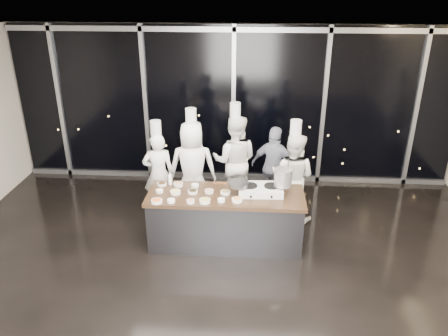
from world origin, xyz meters
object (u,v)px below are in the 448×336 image
(chef_far_left, at_px, (159,173))
(guest, at_px, (274,167))
(stove, at_px, (261,190))
(stock_pot, at_px, (283,177))
(chef_right, at_px, (292,176))
(chef_center, at_px, (235,160))
(demo_counter, at_px, (226,219))
(frying_pan, at_px, (238,184))
(chef_left, at_px, (193,167))

(chef_far_left, bearing_deg, guest, -179.20)
(stove, distance_m, guest, 1.35)
(stock_pot, distance_m, chef_right, 0.92)
(chef_center, bearing_deg, chef_far_left, 21.24)
(demo_counter, bearing_deg, chef_right, 39.10)
(chef_far_left, xyz_separation_m, chef_center, (1.35, 0.43, 0.10))
(stove, relative_size, guest, 0.45)
(chef_far_left, height_order, guest, chef_far_left)
(stove, height_order, frying_pan, frying_pan)
(frying_pan, distance_m, chef_far_left, 1.75)
(frying_pan, bearing_deg, stock_pot, 1.48)
(demo_counter, bearing_deg, chef_far_left, 142.84)
(demo_counter, height_order, stove, stove)
(stock_pot, relative_size, chef_left, 0.14)
(guest, bearing_deg, chef_right, 146.43)
(chef_left, relative_size, chef_right, 1.06)
(demo_counter, relative_size, chef_far_left, 1.40)
(frying_pan, height_order, chef_far_left, chef_far_left)
(stock_pot, bearing_deg, chef_right, 74.26)
(demo_counter, xyz_separation_m, frying_pan, (0.19, 0.04, 0.61))
(frying_pan, xyz_separation_m, chef_left, (-0.86, 1.03, -0.19))
(stove, relative_size, stock_pot, 2.54)
(stove, bearing_deg, chef_center, 107.03)
(frying_pan, distance_m, stock_pot, 0.70)
(demo_counter, bearing_deg, frying_pan, 11.66)
(stock_pot, distance_m, chef_far_left, 2.35)
(stock_pot, xyz_separation_m, chef_right, (0.23, 0.82, -0.36))
(demo_counter, bearing_deg, stove, 6.90)
(stove, relative_size, chef_left, 0.36)
(chef_far_left, relative_size, chef_right, 0.96)
(demo_counter, xyz_separation_m, stove, (0.54, 0.07, 0.51))
(stock_pot, bearing_deg, chef_center, 121.57)
(chef_center, height_order, guest, chef_center)
(stock_pot, relative_size, chef_far_left, 0.16)
(stock_pot, bearing_deg, demo_counter, -174.51)
(demo_counter, bearing_deg, chef_center, 86.72)
(stock_pot, xyz_separation_m, guest, (-0.06, 1.28, -0.40))
(stove, xyz_separation_m, guest, (0.28, 1.30, -0.18))
(frying_pan, height_order, chef_right, chef_right)
(chef_far_left, distance_m, chef_left, 0.62)
(stock_pot, relative_size, guest, 0.18)
(demo_counter, distance_m, chef_far_left, 1.62)
(stove, distance_m, chef_center, 1.40)
(demo_counter, distance_m, stock_pot, 1.14)
(chef_left, height_order, guest, chef_left)
(chef_far_left, height_order, chef_center, chef_center)
(frying_pan, relative_size, chef_left, 0.29)
(demo_counter, xyz_separation_m, chef_far_left, (-1.27, 0.96, 0.34))
(chef_center, distance_m, guest, 0.75)
(stock_pot, bearing_deg, stove, -176.78)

